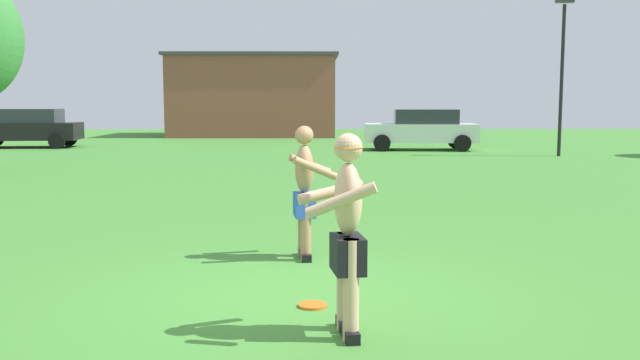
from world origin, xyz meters
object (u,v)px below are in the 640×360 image
Objects in this scene: player_in_blue at (305,189)px; car_white_near_post at (422,129)px; player_with_cap at (347,225)px; car_black_mid_lot at (26,127)px; frisbee at (313,305)px; lamp_post at (562,59)px.

player_in_blue is 0.37× the size of car_white_near_post.
player_in_blue is (-0.37, 2.76, -0.07)m from player_with_cap.
car_black_mid_lot is at bearing 117.72° from player_with_cap.
player_in_blue is 5.97× the size of frisbee.
player_with_cap reaches higher than player_in_blue.
player_in_blue reaches higher than frisbee.
frisbee is at bearing -87.37° from player_in_blue.
car_white_near_post reaches higher than frisbee.
player_in_blue is 2.15m from frisbee.
car_white_near_post is at bearing 78.28° from frisbee.
player_with_cap is 2.79m from player_in_blue.
player_with_cap is 1.03× the size of player_in_blue.
car_black_mid_lot is at bearing 120.08° from player_in_blue.
car_white_near_post is 16.04m from car_black_mid_lot.
lamp_post reaches higher than player_in_blue.
frisbee is 20.95m from car_white_near_post.
frisbee is (-0.28, 0.78, -0.90)m from player_with_cap.
player_with_cap is 21.65m from car_white_near_post.
lamp_post is (8.55, 17.46, 3.33)m from frisbee.
lamp_post is at bearing 63.91° from frisbee.
player_with_cap reaches higher than car_white_near_post.
player_with_cap is 0.38× the size of car_white_near_post.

